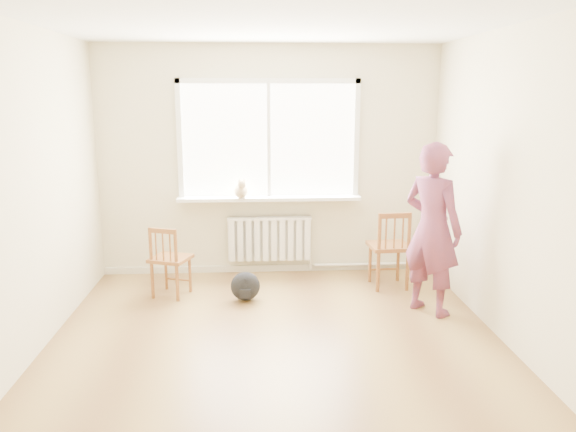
{
  "coord_description": "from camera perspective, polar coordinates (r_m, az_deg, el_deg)",
  "views": [
    {
      "loc": [
        -0.17,
        -4.36,
        2.14
      ],
      "look_at": [
        0.16,
        1.2,
        0.92
      ],
      "focal_mm": 35.0,
      "sensor_mm": 36.0,
      "label": 1
    }
  ],
  "objects": [
    {
      "name": "floor",
      "position": [
        4.86,
        -1.13,
        -13.77
      ],
      "size": [
        4.5,
        4.5,
        0.0
      ],
      "primitive_type": "plane",
      "color": "olive",
      "rests_on": "ground"
    },
    {
      "name": "ceiling",
      "position": [
        4.4,
        -1.29,
        19.65
      ],
      "size": [
        4.5,
        4.5,
        0.0
      ],
      "primitive_type": "plane",
      "rotation": [
        3.14,
        0.0,
        0.0
      ],
      "color": "white",
      "rests_on": "back_wall"
    },
    {
      "name": "back_wall",
      "position": [
        6.66,
        -1.96,
        5.54
      ],
      "size": [
        4.0,
        0.01,
        2.7
      ],
      "primitive_type": "cube",
      "color": "beige",
      "rests_on": "ground"
    },
    {
      "name": "window",
      "position": [
        6.61,
        -1.97,
        8.2
      ],
      "size": [
        2.12,
        0.05,
        1.42
      ],
      "color": "white",
      "rests_on": "back_wall"
    },
    {
      "name": "windowsill",
      "position": [
        6.61,
        -1.9,
        1.81
      ],
      "size": [
        2.15,
        0.22,
        0.04
      ],
      "primitive_type": "cube",
      "color": "white",
      "rests_on": "back_wall"
    },
    {
      "name": "radiator",
      "position": [
        6.74,
        -1.88,
        -2.27
      ],
      "size": [
        1.0,
        0.12,
        0.55
      ],
      "color": "white",
      "rests_on": "back_wall"
    },
    {
      "name": "heating_pipe",
      "position": [
        7.01,
        8.44,
        -4.87
      ],
      "size": [
        1.4,
        0.04,
        0.04
      ],
      "primitive_type": "cylinder",
      "rotation": [
        0.0,
        1.57,
        0.0
      ],
      "color": "silver",
      "rests_on": "back_wall"
    },
    {
      "name": "baseboard",
      "position": [
        6.92,
        -1.87,
        -5.31
      ],
      "size": [
        4.0,
        0.03,
        0.08
      ],
      "primitive_type": "cube",
      "color": "beige",
      "rests_on": "ground"
    },
    {
      "name": "chair_left",
      "position": [
        6.12,
        -12.03,
        -4.53
      ],
      "size": [
        0.49,
        0.48,
        0.78
      ],
      "rotation": [
        0.0,
        0.0,
        2.79
      ],
      "color": "#925C2A",
      "rests_on": "floor"
    },
    {
      "name": "chair_right",
      "position": [
        6.34,
        10.36,
        -3.33
      ],
      "size": [
        0.46,
        0.44,
        0.89
      ],
      "rotation": [
        0.0,
        0.0,
        3.2
      ],
      "color": "#925C2A",
      "rests_on": "floor"
    },
    {
      "name": "person",
      "position": [
        5.63,
        14.44,
        -1.29
      ],
      "size": [
        0.71,
        0.74,
        1.7
      ],
      "primitive_type": "imported",
      "rotation": [
        0.0,
        0.0,
        2.25
      ],
      "color": "#CA4349",
      "rests_on": "floor"
    },
    {
      "name": "cat",
      "position": [
        6.51,
        -4.8,
        2.69
      ],
      "size": [
        0.19,
        0.37,
        0.25
      ],
      "rotation": [
        0.0,
        0.0,
        0.13
      ],
      "color": "beige",
      "rests_on": "windowsill"
    },
    {
      "name": "backpack",
      "position": [
        5.97,
        -4.35,
        -7.12
      ],
      "size": [
        0.35,
        0.3,
        0.31
      ],
      "primitive_type": "ellipsoid",
      "rotation": [
        0.0,
        0.0,
        -0.24
      ],
      "color": "black",
      "rests_on": "floor"
    }
  ]
}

